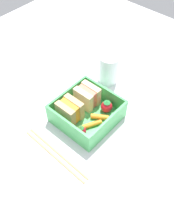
{
  "coord_description": "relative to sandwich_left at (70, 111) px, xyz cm",
  "views": [
    {
      "loc": [
        -30.8,
        -27.27,
        52.74
      ],
      "look_at": [
        0.0,
        0.0,
        2.7
      ],
      "focal_mm": 40.0,
      "sensor_mm": 36.0,
      "label": 1
    }
  ],
  "objects": [
    {
      "name": "sandwich_left",
      "position": [
        0.0,
        0.0,
        0.0
      ],
      "size": [
        4.84,
        5.77,
        5.49
      ],
      "color": "tan",
      "rests_on": "bento_tray"
    },
    {
      "name": "ground_plane",
      "position": [
        3.33,
        -2.88,
        -4.95
      ],
      "size": [
        120.0,
        120.0,
        2.0
      ],
      "primitive_type": "cube",
      "color": "silver"
    },
    {
      "name": "carrot_stick_left",
      "position": [
        4.77,
        -6.0,
        -2.06
      ],
      "size": [
        3.73,
        4.65,
        1.37
      ],
      "primitive_type": "cylinder",
      "rotation": [
        1.57,
        0.0,
        3.73
      ],
      "color": "orange",
      "rests_on": "bento_tray"
    },
    {
      "name": "chopstick_pair",
      "position": [
        -9.88,
        -4.59,
        -3.6
      ],
      "size": [
        2.34,
        20.18,
        0.7
      ],
      "color": "tan",
      "rests_on": "ground_plane"
    },
    {
      "name": "drinking_glass",
      "position": [
        18.65,
        2.22,
        0.53
      ],
      "size": [
        5.88,
        5.88,
        8.95
      ],
      "primitive_type": "cylinder",
      "color": "white",
      "rests_on": "ground_plane"
    },
    {
      "name": "sandwich_center_left",
      "position": [
        6.66,
        0.0,
        0.0
      ],
      "size": [
        4.84,
        5.77,
        5.49
      ],
      "color": "beige",
      "rests_on": "bento_tray"
    },
    {
      "name": "carrot_stick_far_left",
      "position": [
        1.64,
        -6.08,
        -2.13
      ],
      "size": [
        5.22,
        3.48,
        1.23
      ],
      "primitive_type": "cylinder",
      "rotation": [
        1.57,
        0.0,
        1.1
      ],
      "color": "orange",
      "rests_on": "bento_tray"
    },
    {
      "name": "bento_tray",
      "position": [
        3.33,
        -2.88,
        -3.35
      ],
      "size": [
        15.13,
        14.62,
        1.2
      ],
      "primitive_type": "cube",
      "color": "#46B25B",
      "rests_on": "ground_plane"
    },
    {
      "name": "bento_rim",
      "position": [
        3.33,
        -2.88,
        -0.34
      ],
      "size": [
        15.13,
        14.62,
        4.81
      ],
      "color": "#46B25B",
      "rests_on": "bento_tray"
    },
    {
      "name": "strawberry_left",
      "position": [
        8.13,
        -5.57,
        -1.06
      ],
      "size": [
        3.13,
        3.13,
        3.73
      ],
      "color": "red",
      "rests_on": "bento_tray"
    },
    {
      "name": "strawberry_far_left",
      "position": [
        -1.95,
        -5.65,
        -1.36
      ],
      "size": [
        2.52,
        2.52,
        3.12
      ],
      "color": "red",
      "rests_on": "bento_tray"
    },
    {
      "name": "folded_napkin",
      "position": [
        5.06,
        -21.06,
        -3.75
      ],
      "size": [
        12.28,
        8.8,
        0.4
      ],
      "primitive_type": "cube",
      "rotation": [
        0.0,
        0.0,
        -0.05
      ],
      "color": "white",
      "rests_on": "ground_plane"
    }
  ]
}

